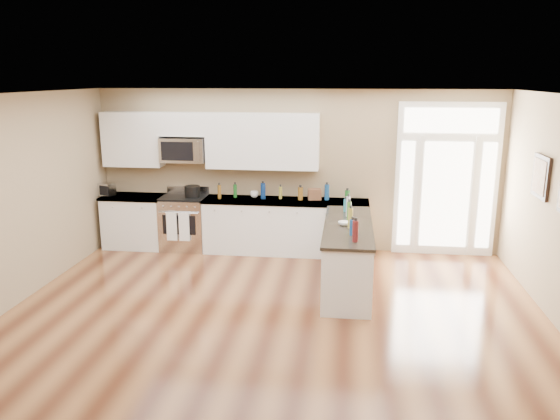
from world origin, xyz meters
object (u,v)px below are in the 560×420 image
peninsula_cabinet (347,258)px  stockpot (192,191)px  kitchen_range (185,222)px  toaster_oven (107,189)px

peninsula_cabinet → stockpot: 3.15m
kitchen_range → toaster_oven: (-1.39, -0.03, 0.57)m
kitchen_range → toaster_oven: bearing=-178.6°
toaster_oven → stockpot: bearing=21.5°
kitchen_range → toaster_oven: size_ratio=4.16×
kitchen_range → stockpot: bearing=1.5°
stockpot → peninsula_cabinet: bearing=-28.1°
peninsula_cabinet → toaster_oven: (-4.28, 1.41, 0.62)m
stockpot → toaster_oven: 1.55m
peninsula_cabinet → kitchen_range: 3.23m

